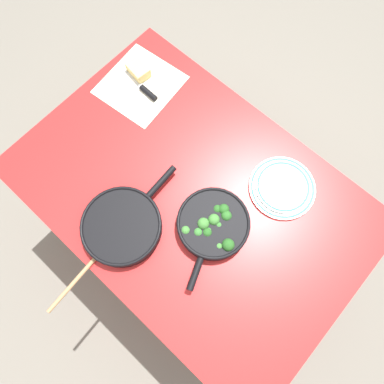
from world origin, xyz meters
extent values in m
plane|color=slate|center=(0.00, 0.00, 0.00)|extent=(14.00, 14.00, 0.00)
cube|color=red|center=(0.00, 0.00, 0.76)|extent=(1.33, 0.90, 0.03)
cylinder|color=#BCBCC1|center=(-0.60, -0.39, 0.37)|extent=(0.05, 0.05, 0.75)
cylinder|color=#BCBCC1|center=(0.60, -0.39, 0.37)|extent=(0.05, 0.05, 0.75)
cylinder|color=#BCBCC1|center=(-0.60, 0.39, 0.37)|extent=(0.05, 0.05, 0.75)
cylinder|color=#BCBCC1|center=(0.60, 0.39, 0.37)|extent=(0.05, 0.05, 0.75)
cylinder|color=black|center=(-0.14, 0.04, 0.80)|extent=(0.26, 0.26, 0.05)
torus|color=black|center=(-0.14, 0.04, 0.83)|extent=(0.26, 0.26, 0.01)
cylinder|color=black|center=(-0.21, 0.21, 0.81)|extent=(0.07, 0.12, 0.02)
cylinder|color=#357027|center=(-0.13, 0.03, 0.80)|extent=(0.01, 0.01, 0.02)
sphere|color=#428438|center=(-0.13, 0.03, 0.82)|extent=(0.04, 0.04, 0.04)
cylinder|color=#205218|center=(-0.12, -0.01, 0.80)|extent=(0.01, 0.01, 0.02)
sphere|color=#286023|center=(-0.12, -0.01, 0.82)|extent=(0.03, 0.03, 0.03)
cylinder|color=#245B1C|center=(-0.16, -0.01, 0.80)|extent=(0.01, 0.01, 0.02)
sphere|color=#2D6B28|center=(-0.16, -0.01, 0.82)|extent=(0.04, 0.04, 0.04)
cylinder|color=#205218|center=(-0.23, 0.07, 0.80)|extent=(0.02, 0.02, 0.02)
sphere|color=#286023|center=(-0.23, 0.07, 0.83)|extent=(0.04, 0.04, 0.04)
cylinder|color=#357027|center=(-0.08, 0.13, 0.80)|extent=(0.01, 0.01, 0.02)
sphere|color=#428438|center=(-0.08, 0.13, 0.82)|extent=(0.03, 0.03, 0.03)
cylinder|color=#205218|center=(-0.15, 0.08, 0.80)|extent=(0.01, 0.01, 0.02)
sphere|color=#286023|center=(-0.15, 0.08, 0.82)|extent=(0.03, 0.03, 0.03)
cylinder|color=#357027|center=(-0.11, 0.07, 0.80)|extent=(0.01, 0.01, 0.02)
sphere|color=#428438|center=(-0.11, 0.07, 0.82)|extent=(0.04, 0.04, 0.04)
cylinder|color=#205218|center=(-0.13, -0.02, 0.80)|extent=(0.01, 0.01, 0.02)
sphere|color=#286023|center=(-0.13, -0.02, 0.82)|extent=(0.04, 0.04, 0.04)
cylinder|color=#2C6823|center=(-0.16, 0.03, 0.79)|extent=(0.01, 0.01, 0.02)
sphere|color=#387A33|center=(-0.16, 0.03, 0.81)|extent=(0.03, 0.03, 0.03)
cylinder|color=#357027|center=(-0.21, 0.09, 0.79)|extent=(0.01, 0.01, 0.02)
sphere|color=#428438|center=(-0.21, 0.09, 0.81)|extent=(0.03, 0.03, 0.03)
cylinder|color=#2C6823|center=(-0.14, 0.07, 0.79)|extent=(0.01, 0.01, 0.02)
sphere|color=#387A33|center=(-0.14, 0.07, 0.81)|extent=(0.03, 0.03, 0.03)
cylinder|color=#2C6823|center=(-0.12, 0.10, 0.80)|extent=(0.01, 0.01, 0.02)
sphere|color=#387A33|center=(-0.12, 0.10, 0.82)|extent=(0.03, 0.03, 0.03)
cube|color=#AD7F4C|center=(-0.13, 0.12, 0.80)|extent=(0.03, 0.04, 0.02)
cube|color=#9E703D|center=(-0.07, 0.01, 0.81)|extent=(0.06, 0.05, 0.04)
cube|color=#AD7F4C|center=(-0.23, 0.02, 0.80)|extent=(0.03, 0.04, 0.03)
cube|color=#AD7F4C|center=(-0.16, 0.08, 0.80)|extent=(0.05, 0.05, 0.03)
cylinder|color=black|center=(0.10, 0.27, 0.80)|extent=(0.29, 0.29, 0.05)
torus|color=black|center=(0.10, 0.27, 0.83)|extent=(0.29, 0.29, 0.01)
cylinder|color=black|center=(0.11, 0.05, 0.81)|extent=(0.03, 0.15, 0.02)
cylinder|color=#EAD170|center=(0.10, 0.27, 0.80)|extent=(0.23, 0.23, 0.02)
cylinder|color=tan|center=(0.09, 0.49, 0.78)|extent=(0.03, 0.31, 0.02)
ellipsoid|color=tan|center=(0.10, 0.31, 0.79)|extent=(0.04, 0.07, 0.02)
cube|color=silver|center=(0.48, -0.21, 0.78)|extent=(0.32, 0.33, 0.00)
cube|color=silver|center=(0.54, -0.20, 0.78)|extent=(0.15, 0.03, 0.01)
cylinder|color=black|center=(0.42, -0.20, 0.79)|extent=(0.09, 0.03, 0.02)
cube|color=#EFD67A|center=(0.53, -0.25, 0.80)|extent=(0.10, 0.08, 0.04)
cylinder|color=white|center=(-0.24, -0.24, 0.78)|extent=(0.25, 0.25, 0.01)
torus|color=#4C9EB7|center=(-0.24, -0.24, 0.79)|extent=(0.24, 0.24, 0.01)
cylinder|color=white|center=(-0.24, -0.24, 0.79)|extent=(0.21, 0.21, 0.01)
torus|color=#4C9EB7|center=(-0.24, -0.24, 0.80)|extent=(0.20, 0.20, 0.01)
camera|label=1|loc=(-0.26, 0.28, 2.01)|focal=32.00mm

